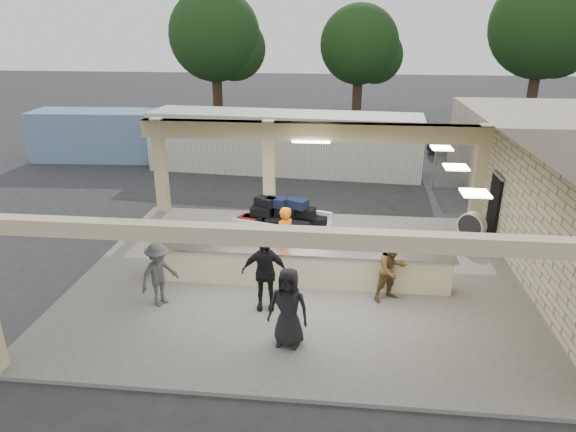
# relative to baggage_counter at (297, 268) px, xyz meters

# --- Properties ---
(ground) EXTENTS (120.00, 120.00, 0.00)m
(ground) POSITION_rel_baggage_counter_xyz_m (0.00, 0.50, -0.59)
(ground) COLOR #262628
(ground) RESTS_ON ground
(pavilion) EXTENTS (12.01, 10.00, 3.55)m
(pavilion) POSITION_rel_baggage_counter_xyz_m (0.21, 1.16, 0.76)
(pavilion) COLOR #63625C
(pavilion) RESTS_ON ground
(baggage_counter) EXTENTS (8.20, 0.58, 0.98)m
(baggage_counter) POSITION_rel_baggage_counter_xyz_m (0.00, 0.00, 0.00)
(baggage_counter) COLOR beige
(baggage_counter) RESTS_ON pavilion
(luggage_cart) EXTENTS (3.03, 2.35, 1.56)m
(luggage_cart) POSITION_rel_baggage_counter_xyz_m (-0.72, 2.52, 0.39)
(luggage_cart) COLOR silver
(luggage_cart) RESTS_ON pavilion
(drum_fan) EXTENTS (0.86, 0.80, 0.98)m
(drum_fan) POSITION_rel_baggage_counter_xyz_m (5.28, 3.46, 0.04)
(drum_fan) COLOR silver
(drum_fan) RESTS_ON pavilion
(baggage_handler) EXTENTS (0.74, 0.77, 1.90)m
(baggage_handler) POSITION_rel_baggage_counter_xyz_m (-0.45, 0.80, 0.46)
(baggage_handler) COLOR orange
(baggage_handler) RESTS_ON pavilion
(passenger_a) EXTENTS (0.90, 0.72, 1.70)m
(passenger_a) POSITION_rel_baggage_counter_xyz_m (2.42, -0.57, 0.36)
(passenger_a) COLOR brown
(passenger_a) RESTS_ON pavilion
(passenger_b) EXTENTS (1.15, 0.50, 1.91)m
(passenger_b) POSITION_rel_baggage_counter_xyz_m (-0.68, -1.30, 0.47)
(passenger_b) COLOR black
(passenger_b) RESTS_ON pavilion
(passenger_c) EXTENTS (0.91, 1.09, 1.64)m
(passenger_c) POSITION_rel_baggage_counter_xyz_m (-3.29, -1.40, 0.34)
(passenger_c) COLOR #444549
(passenger_c) RESTS_ON pavilion
(passenger_d) EXTENTS (0.94, 0.50, 1.82)m
(passenger_d) POSITION_rel_baggage_counter_xyz_m (0.05, -2.75, 0.42)
(passenger_d) COLOR black
(passenger_d) RESTS_ON pavilion
(car_white_a) EXTENTS (5.40, 3.93, 1.40)m
(car_white_a) POSITION_rel_baggage_counter_xyz_m (9.35, 14.39, 0.11)
(car_white_a) COLOR silver
(car_white_a) RESTS_ON ground
(car_white_b) EXTENTS (4.58, 2.71, 1.36)m
(car_white_b) POSITION_rel_baggage_counter_xyz_m (10.36, 13.33, 0.09)
(car_white_b) COLOR silver
(car_white_b) RESTS_ON ground
(car_dark) EXTENTS (4.37, 2.16, 1.39)m
(car_dark) POSITION_rel_baggage_counter_xyz_m (7.74, 15.57, 0.11)
(car_dark) COLOR black
(car_dark) RESTS_ON ground
(container_white) EXTENTS (12.88, 3.56, 2.76)m
(container_white) POSITION_rel_baggage_counter_xyz_m (-1.68, 11.51, 0.79)
(container_white) COLOR silver
(container_white) RESTS_ON ground
(container_blue) EXTENTS (9.73, 2.85, 2.50)m
(container_blue) POSITION_rel_baggage_counter_xyz_m (-9.91, 12.79, 0.66)
(container_blue) COLOR #7193B5
(container_blue) RESTS_ON ground
(tree_left) EXTENTS (6.60, 6.30, 9.00)m
(tree_left) POSITION_rel_baggage_counter_xyz_m (-7.68, 24.66, 5.00)
(tree_left) COLOR #382619
(tree_left) RESTS_ON ground
(tree_mid) EXTENTS (6.00, 5.60, 8.00)m
(tree_mid) POSITION_rel_baggage_counter_xyz_m (2.32, 26.66, 4.38)
(tree_mid) COLOR #382619
(tree_mid) RESTS_ON ground
(tree_right) EXTENTS (7.20, 7.00, 10.00)m
(tree_right) POSITION_rel_baggage_counter_xyz_m (14.32, 25.66, 5.63)
(tree_right) COLOR #382619
(tree_right) RESTS_ON ground
(adjacent_building) EXTENTS (6.00, 8.00, 3.20)m
(adjacent_building) POSITION_rel_baggage_counter_xyz_m (9.50, 10.50, 1.01)
(adjacent_building) COLOR #BAAC93
(adjacent_building) RESTS_ON ground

